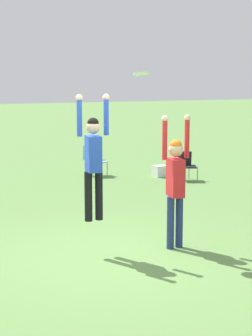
{
  "coord_description": "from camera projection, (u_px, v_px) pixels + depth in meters",
  "views": [
    {
      "loc": [
        -3.81,
        -7.51,
        2.67
      ],
      "look_at": [
        0.51,
        0.29,
        1.3
      ],
      "focal_mm": 60.0,
      "sensor_mm": 36.0,
      "label": 1
    }
  ],
  "objects": [
    {
      "name": "ground_plane",
      "position": [
        107.0,
        255.0,
        8.72
      ],
      "size": [
        120.0,
        120.0,
        0.0
      ],
      "primitive_type": "plane",
      "color": "#608C47"
    },
    {
      "name": "person_jumping",
      "position": [
        93.0,
        155.0,
        8.56
      ],
      "size": [
        0.55,
        0.44,
        1.95
      ],
      "rotation": [
        0.0,
        0.0,
        1.32
      ],
      "color": "black",
      "rests_on": "ground_plane"
    },
    {
      "name": "person_defending",
      "position": [
        175.0,
        178.0,
        8.95
      ],
      "size": [
        0.53,
        0.41,
        2.16
      ],
      "rotation": [
        0.0,
        0.0,
        -1.83
      ],
      "color": "navy",
      "rests_on": "ground_plane"
    },
    {
      "name": "frisbee",
      "position": [
        141.0,
        73.0,
        8.68
      ],
      "size": [
        0.26,
        0.26,
        0.08
      ],
      "color": "white"
    },
    {
      "name": "camping_chair_0",
      "position": [
        95.0,
        158.0,
        16.1
      ],
      "size": [
        0.69,
        0.74,
        0.88
      ],
      "rotation": [
        0.0,
        0.0,
        2.84
      ],
      "color": "gray",
      "rests_on": "ground_plane"
    },
    {
      "name": "camping_chair_1",
      "position": [
        185.0,
        163.0,
        15.32
      ],
      "size": [
        0.64,
        0.7,
        0.79
      ],
      "rotation": [
        0.0,
        0.0,
        2.62
      ],
      "color": "gray",
      "rests_on": "ground_plane"
    },
    {
      "name": "cooler_box",
      "position": [
        160.0,
        171.0,
        15.98
      ],
      "size": [
        0.39,
        0.35,
        0.31
      ],
      "color": "white",
      "rests_on": "ground_plane"
    }
  ]
}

